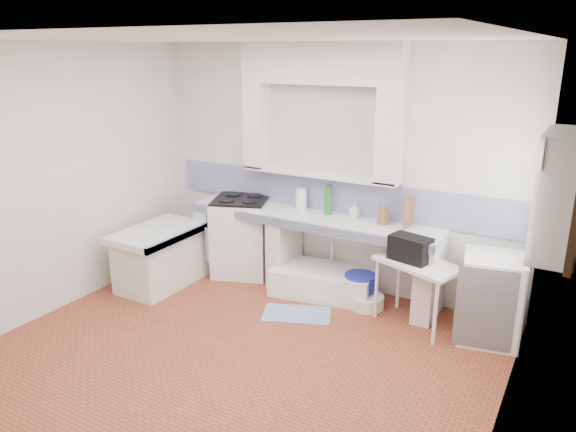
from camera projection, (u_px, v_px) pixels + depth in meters
The scene contains 36 objects.
floor at pixel (234, 358), 4.99m from camera, with size 4.50×4.50×0.00m, color #9D4329.
ceiling at pixel (223, 38), 4.16m from camera, with size 4.50×4.50×0.00m, color white.
wall_back at pixel (331, 169), 6.23m from camera, with size 4.50×4.50×0.00m, color white.
wall_front at pixel (10, 305), 2.92m from camera, with size 4.50×4.50×0.00m, color white.
wall_left at pixel (53, 181), 5.65m from camera, with size 4.50×4.50×0.00m, color white.
wall_right at pixel (512, 263), 3.50m from camera, with size 4.50×4.50×0.00m, color white.
alcove_mass at pixel (321, 63), 5.83m from camera, with size 1.90×0.25×0.45m, color white.
window_frame at pixel (562, 195), 4.35m from camera, with size 0.35×0.86×1.06m, color #321F10.
lace_valance at pixel (549, 146), 4.31m from camera, with size 0.01×0.84×0.24m, color white.
counter_slab at pixel (311, 219), 6.19m from camera, with size 3.00×0.60×0.08m, color white.
counter_lip at pixel (299, 226), 5.96m from camera, with size 3.00×0.04×0.10m, color navy.
counter_pier_left at pixel (214, 236), 6.99m from camera, with size 0.20×0.55×0.82m, color white.
counter_pier_mid at pixel (285, 251), 6.49m from camera, with size 0.20×0.55×0.82m, color white.
counter_pier_right at pixel (429, 280), 5.66m from camera, with size 0.20×0.55×0.82m, color white.
peninsula_top at pixel (158, 233), 6.35m from camera, with size 0.70×1.10×0.08m, color white.
peninsula_base at pixel (160, 260), 6.45m from camera, with size 0.60×1.00×0.62m, color white.
peninsula_lip at pixel (180, 237), 6.19m from camera, with size 0.04×1.10×0.10m, color navy.
backsplash at pixel (330, 194), 6.31m from camera, with size 4.27×0.03×0.40m, color navy.
stove at pixel (242, 237), 6.77m from camera, with size 0.67×0.64×0.94m, color white.
sink at pixel (323, 282), 6.27m from camera, with size 1.15×0.62×0.28m, color white.
side_table at pixel (416, 294), 5.49m from camera, with size 0.83×0.46×0.04m, color white.
fridge at pixel (491, 298), 5.21m from camera, with size 0.55×0.55×0.86m, color white.
bucket_red at pixel (310, 281), 6.31m from camera, with size 0.29×0.29×0.27m, color #C30211.
bucket_orange at pixel (331, 285), 6.23m from camera, with size 0.28×0.28×0.26m, color #D4400E.
bucket_blue at pixel (360, 288), 6.05m from camera, with size 0.35×0.35×0.33m, color #1C28B5.
basin_white at pixel (367, 302), 5.94m from camera, with size 0.37×0.37×0.14m, color white.
water_bottle_a at pixel (327, 275), 6.46m from camera, with size 0.08×0.08×0.29m, color silver.
water_bottle_b at pixel (337, 277), 6.39m from camera, with size 0.08×0.08×0.29m, color silver.
black_bag at pixel (410, 249), 5.40m from camera, with size 0.40×0.23×0.25m, color black.
green_bottle_a at pixel (328, 200), 6.19m from camera, with size 0.07×0.07×0.34m, color #256829.
green_bottle_b at pixel (328, 200), 6.19m from camera, with size 0.07×0.07×0.33m, color #256829.
knife_block at pixel (383, 215), 5.85m from camera, with size 0.10×0.08×0.20m, color brown.
cutting_board at pixel (409, 213), 5.74m from camera, with size 0.02×0.23×0.32m, color brown.
paper_towel at pixel (301, 199), 6.36m from camera, with size 0.13×0.13×0.26m, color white.
soap_bottle at pixel (354, 210), 6.05m from camera, with size 0.09×0.09×0.19m, color white.
rug at pixel (297, 314), 5.80m from camera, with size 0.72×0.41×0.01m, color #31619A.
Camera 1 is at (2.62, -3.55, 2.72)m, focal length 33.83 mm.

